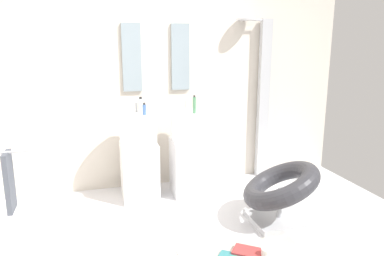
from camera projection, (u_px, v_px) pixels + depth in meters
ground_plane at (192, 250)px, 3.19m from camera, size 4.80×3.60×0.04m
rear_partition at (156, 81)px, 4.44m from camera, size 4.80×0.10×2.60m
pedestal_sink_left at (139, 156)px, 4.11m from camera, size 0.41×0.41×1.10m
pedestal_sink_right at (189, 152)px, 4.26m from camera, size 0.41×0.41×1.10m
vanity_mirror_left at (132, 58)px, 4.24m from camera, size 0.22×0.03×0.78m
vanity_mirror_right at (180, 57)px, 4.39m from camera, size 0.22×0.03×0.78m
shower_column at (263, 96)px, 4.74m from camera, size 0.49×0.24×2.05m
lounge_chair at (280, 190)px, 3.58m from camera, size 1.02×1.02×0.65m
towel_rack at (6, 185)px, 2.96m from camera, size 0.37×0.22×0.95m
magazine_red at (248, 252)px, 3.08m from camera, size 0.29×0.28×0.04m
coffee_mug at (266, 254)px, 3.01m from camera, size 0.08×0.08×0.09m
soap_bottle_clear at (141, 105)px, 4.08m from camera, size 0.06×0.06×0.17m
soap_bottle_green at (194, 105)px, 4.00m from camera, size 0.04×0.04×0.20m
soap_bottle_blue at (144, 109)px, 3.93m from camera, size 0.04×0.04×0.13m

